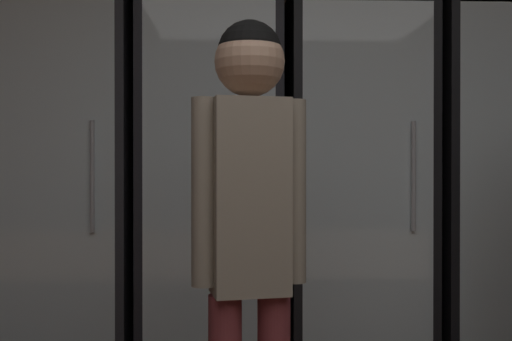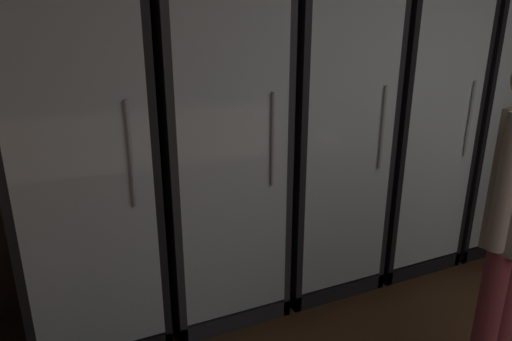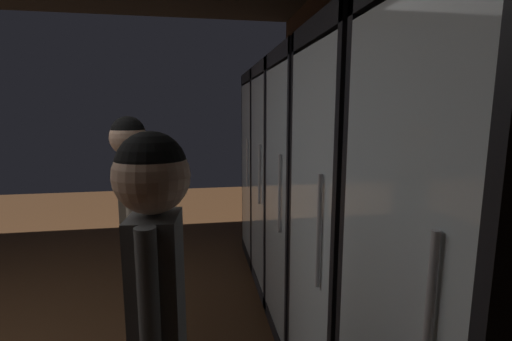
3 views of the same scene
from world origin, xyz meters
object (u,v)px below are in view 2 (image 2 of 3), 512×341
(cooler_center, at_px, (317,139))
(cooler_far_left, at_px, (82,163))
(cooler_left, at_px, (213,150))
(cooler_far_right, at_px, (473,122))
(cooler_right, at_px, (402,130))

(cooler_center, bearing_deg, cooler_far_left, -179.91)
(cooler_left, bearing_deg, cooler_far_left, -179.98)
(cooler_far_right, bearing_deg, cooler_far_left, -179.97)
(cooler_far_left, distance_m, cooler_right, 2.18)
(cooler_far_left, bearing_deg, cooler_left, 0.02)
(cooler_far_left, distance_m, cooler_center, 1.45)
(cooler_far_left, relative_size, cooler_left, 1.00)
(cooler_center, distance_m, cooler_right, 0.73)
(cooler_left, xyz_separation_m, cooler_center, (0.73, 0.00, -0.00))
(cooler_center, xyz_separation_m, cooler_far_right, (1.45, -0.00, 0.00))
(cooler_left, bearing_deg, cooler_right, 0.04)
(cooler_far_left, relative_size, cooler_right, 1.00)
(cooler_right, distance_m, cooler_far_right, 0.72)
(cooler_far_left, relative_size, cooler_far_right, 1.00)
(cooler_left, distance_m, cooler_far_right, 2.18)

